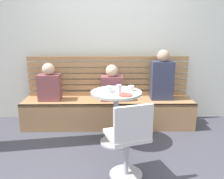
# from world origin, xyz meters

# --- Properties ---
(ground) EXTENTS (8.00, 8.00, 0.00)m
(ground) POSITION_xyz_m (0.00, 0.00, 0.00)
(ground) COLOR #42424C
(back_wall) EXTENTS (5.20, 0.10, 2.90)m
(back_wall) POSITION_xyz_m (0.00, 1.64, 1.45)
(back_wall) COLOR silver
(back_wall) RESTS_ON ground
(booth_bench) EXTENTS (2.70, 0.52, 0.44)m
(booth_bench) POSITION_xyz_m (0.00, 1.20, 0.22)
(booth_bench) COLOR #A87C51
(booth_bench) RESTS_ON ground
(booth_backrest) EXTENTS (2.65, 0.04, 0.67)m
(booth_backrest) POSITION_xyz_m (0.00, 1.44, 0.78)
(booth_backrest) COLOR #9A7249
(booth_backrest) RESTS_ON booth_bench
(cafe_table) EXTENTS (0.68, 0.68, 0.74)m
(cafe_table) POSITION_xyz_m (0.11, 0.59, 0.52)
(cafe_table) COLOR #ADADB2
(cafe_table) RESTS_ON ground
(white_chair) EXTENTS (0.50, 0.50, 0.85)m
(white_chair) POSITION_xyz_m (0.22, -0.22, 0.46)
(white_chair) COLOR #ADADB2
(white_chair) RESTS_ON ground
(person_adult) EXTENTS (0.34, 0.22, 0.79)m
(person_adult) POSITION_xyz_m (0.86, 1.24, 0.80)
(person_adult) COLOR #333851
(person_adult) RESTS_ON booth_bench
(person_child_left) EXTENTS (0.34, 0.22, 0.57)m
(person_child_left) POSITION_xyz_m (0.06, 1.20, 0.69)
(person_child_left) COLOR brown
(person_child_left) RESTS_ON booth_bench
(person_child_middle) EXTENTS (0.34, 0.22, 0.59)m
(person_child_middle) POSITION_xyz_m (-0.92, 1.20, 0.70)
(person_child_middle) COLOR brown
(person_child_middle) RESTS_ON booth_bench
(cup_glass_short) EXTENTS (0.08, 0.08, 0.08)m
(cup_glass_short) POSITION_xyz_m (0.01, 0.57, 0.78)
(cup_glass_short) COLOR silver
(cup_glass_short) RESTS_ON cafe_table
(cup_ceramic_white) EXTENTS (0.08, 0.08, 0.07)m
(cup_ceramic_white) POSITION_xyz_m (0.31, 0.63, 0.78)
(cup_ceramic_white) COLOR white
(cup_ceramic_white) RESTS_ON cafe_table
(cup_water_clear) EXTENTS (0.07, 0.07, 0.11)m
(cup_water_clear) POSITION_xyz_m (0.14, 0.51, 0.80)
(cup_water_clear) COLOR white
(cup_water_clear) RESTS_ON cafe_table
(plate_small) EXTENTS (0.17, 0.17, 0.01)m
(plate_small) POSITION_xyz_m (0.22, 0.40, 0.75)
(plate_small) COLOR #DB4C42
(plate_small) RESTS_ON cafe_table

